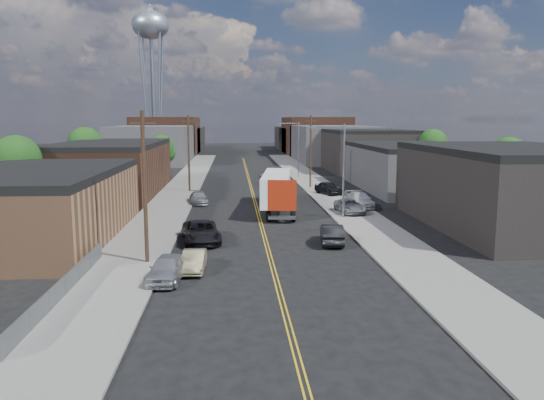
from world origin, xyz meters
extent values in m
plane|color=black|center=(0.00, 60.00, 0.00)|extent=(260.00, 260.00, 0.00)
cube|color=gold|center=(0.00, 45.00, 0.01)|extent=(0.32, 120.00, 0.01)
cube|color=slate|center=(-9.50, 45.00, 0.07)|extent=(5.00, 140.00, 0.15)
cube|color=slate|center=(9.50, 45.00, 0.07)|extent=(5.00, 140.00, 0.15)
cube|color=brown|center=(-18.00, 18.00, 2.50)|extent=(12.00, 22.00, 5.00)
cube|color=black|center=(-18.00, 18.00, 5.30)|extent=(12.00, 22.00, 0.60)
cube|color=#46281C|center=(-18.00, 44.00, 3.00)|extent=(12.00, 26.00, 6.00)
cube|color=black|center=(-18.00, 44.00, 6.30)|extent=(12.00, 26.00, 0.60)
cube|color=black|center=(22.00, 20.00, 3.25)|extent=(14.00, 22.00, 6.50)
cube|color=black|center=(22.00, 20.00, 6.80)|extent=(14.00, 22.00, 0.60)
cube|color=navy|center=(15.20, 20.00, 3.60)|extent=(0.30, 20.00, 0.80)
cube|color=#3D3D40|center=(22.00, 46.00, 2.75)|extent=(14.00, 24.00, 5.50)
cube|color=black|center=(22.00, 46.00, 5.80)|extent=(14.00, 24.00, 0.60)
cube|color=black|center=(22.00, 72.00, 3.50)|extent=(14.00, 22.00, 7.00)
cube|color=black|center=(22.00, 72.00, 7.30)|extent=(14.00, 22.00, 0.60)
cube|color=#3D3D40|center=(-20.00, 95.00, 4.00)|extent=(16.00, 30.00, 8.00)
cube|color=#3D3D40|center=(20.00, 95.00, 4.00)|extent=(16.00, 30.00, 8.00)
cube|color=#46281C|center=(-20.00, 120.00, 5.00)|extent=(16.00, 26.00, 10.00)
cube|color=#46281C|center=(20.00, 120.00, 5.00)|extent=(16.00, 26.00, 10.00)
cube|color=black|center=(-20.00, 140.00, 3.50)|extent=(16.00, 40.00, 7.00)
cube|color=black|center=(20.00, 140.00, 3.50)|extent=(16.00, 40.00, 7.00)
cylinder|color=gray|center=(-22.00, 110.00, 15.00)|extent=(0.80, 0.80, 30.00)
cylinder|color=gray|center=(-23.76, 108.24, 15.00)|extent=(1.94, 1.94, 29.98)
cylinder|color=gray|center=(-20.24, 108.24, 15.00)|extent=(1.94, 1.94, 29.98)
cylinder|color=gray|center=(-23.76, 111.76, 15.00)|extent=(1.94, 1.94, 29.98)
cylinder|color=gray|center=(-20.24, 111.76, 15.00)|extent=(1.94, 1.94, 29.98)
ellipsoid|color=#9EA8B2|center=(-22.00, 110.00, 32.00)|extent=(9.00, 9.00, 6.75)
cylinder|color=#9EA8B2|center=(-22.00, 110.00, 35.60)|extent=(1.60, 1.60, 1.20)
cone|color=#9EA8B2|center=(-22.00, 110.00, 36.50)|extent=(1.80, 1.80, 0.80)
cylinder|color=gray|center=(8.00, 25.00, 4.50)|extent=(0.18, 0.18, 9.00)
cylinder|color=gray|center=(6.50, 25.00, 8.80)|extent=(3.00, 0.12, 0.12)
cube|color=gray|center=(5.00, 25.00, 8.70)|extent=(0.60, 0.25, 0.18)
cylinder|color=gray|center=(8.00, 60.00, 4.50)|extent=(0.18, 0.18, 9.00)
cylinder|color=gray|center=(6.50, 60.00, 8.80)|extent=(3.00, 0.12, 0.12)
cube|color=gray|center=(5.00, 60.00, 8.70)|extent=(0.60, 0.25, 0.18)
cylinder|color=black|center=(-8.20, 10.00, 5.00)|extent=(0.26, 0.26, 10.00)
cube|color=black|center=(-8.20, 10.00, 9.20)|extent=(1.60, 0.12, 0.12)
cylinder|color=black|center=(-8.20, 45.00, 5.00)|extent=(0.26, 0.26, 10.00)
cube|color=black|center=(-8.20, 45.00, 9.20)|extent=(1.60, 0.12, 0.12)
cylinder|color=black|center=(8.20, 48.00, 5.00)|extent=(0.26, 0.26, 10.00)
cube|color=black|center=(8.20, 48.00, 9.20)|extent=(1.60, 0.12, 0.12)
cube|color=slate|center=(-11.50, 3.50, 0.60)|extent=(0.02, 16.00, 1.20)
cube|color=slate|center=(-11.50, 3.50, 1.20)|extent=(0.05, 16.00, 0.05)
cylinder|color=black|center=(-24.00, 30.00, 2.12)|extent=(0.36, 0.36, 4.25)
sphere|color=#10350E|center=(-24.00, 30.00, 5.53)|extent=(4.76, 4.76, 4.76)
sphere|color=#10350E|center=(-23.40, 30.30, 4.68)|extent=(3.74, 3.74, 3.74)
sphere|color=#10350E|center=(-24.50, 29.60, 4.93)|extent=(3.40, 3.40, 3.40)
cylinder|color=black|center=(-24.00, 55.00, 2.25)|extent=(0.36, 0.36, 4.50)
sphere|color=#10350E|center=(-24.00, 55.00, 5.85)|extent=(5.04, 5.04, 5.04)
sphere|color=#10350E|center=(-23.40, 55.30, 4.95)|extent=(3.96, 3.96, 3.96)
sphere|color=#10350E|center=(-24.50, 54.60, 5.22)|extent=(3.60, 3.60, 3.60)
cylinder|color=black|center=(-14.00, 62.00, 1.88)|extent=(0.36, 0.36, 3.75)
sphere|color=#10350E|center=(-14.00, 62.00, 4.88)|extent=(4.20, 4.20, 4.20)
sphere|color=#10350E|center=(-13.40, 62.30, 4.12)|extent=(3.30, 3.30, 3.30)
sphere|color=#10350E|center=(-14.50, 61.60, 4.35)|extent=(3.00, 3.00, 3.00)
cylinder|color=black|center=(30.00, 36.00, 2.00)|extent=(0.36, 0.36, 4.00)
sphere|color=#10350E|center=(30.00, 36.00, 5.20)|extent=(4.48, 4.48, 4.48)
sphere|color=#10350E|center=(30.60, 36.30, 4.40)|extent=(3.52, 3.52, 3.52)
sphere|color=#10350E|center=(29.50, 35.60, 4.64)|extent=(3.20, 3.20, 3.20)
cylinder|color=black|center=(30.00, 60.00, 2.12)|extent=(0.36, 0.36, 4.25)
sphere|color=#10350E|center=(30.00, 60.00, 5.53)|extent=(4.76, 4.76, 4.76)
sphere|color=#10350E|center=(30.60, 60.30, 4.68)|extent=(3.74, 3.74, 3.74)
sphere|color=#10350E|center=(29.50, 59.60, 4.93)|extent=(3.40, 3.40, 3.40)
cube|color=silver|center=(1.93, 28.89, 2.60)|extent=(4.05, 12.24, 2.80)
cube|color=maroon|center=(1.93, 22.88, 2.60)|extent=(2.62, 0.44, 2.82)
cube|color=gray|center=(1.93, 22.88, 0.55)|extent=(2.53, 0.90, 0.25)
cube|color=black|center=(1.93, 36.30, 1.55)|extent=(2.87, 3.48, 3.10)
cylinder|color=black|center=(1.93, 24.28, 0.50)|extent=(2.71, 1.31, 1.00)
cylinder|color=black|center=(1.93, 36.30, 0.50)|extent=(2.61, 1.30, 1.00)
imported|color=#ABADB1|center=(-6.40, 6.03, 0.78)|extent=(2.40, 4.75, 1.55)
imported|color=#887E59|center=(-5.00, 8.08, 0.65)|extent=(1.46, 3.95, 1.29)
imported|color=black|center=(-5.00, 16.00, 0.81)|extent=(3.49, 6.18, 1.63)
imported|color=#999B9D|center=(-6.40, 35.14, 0.66)|extent=(2.47, 4.79, 1.33)
imported|color=black|center=(5.00, 14.72, 0.76)|extent=(2.14, 4.79, 1.53)
imported|color=#929597|center=(9.18, 27.17, 0.83)|extent=(2.68, 5.09, 1.37)
imported|color=#BDBDBD|center=(11.00, 30.64, 0.92)|extent=(2.37, 5.39, 1.54)
imported|color=black|center=(9.44, 40.73, 0.92)|extent=(3.39, 4.89, 1.54)
imported|color=black|center=(4.20, 52.29, 0.79)|extent=(2.79, 5.74, 1.57)
camera|label=1|loc=(-2.48, -24.46, 9.44)|focal=35.00mm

